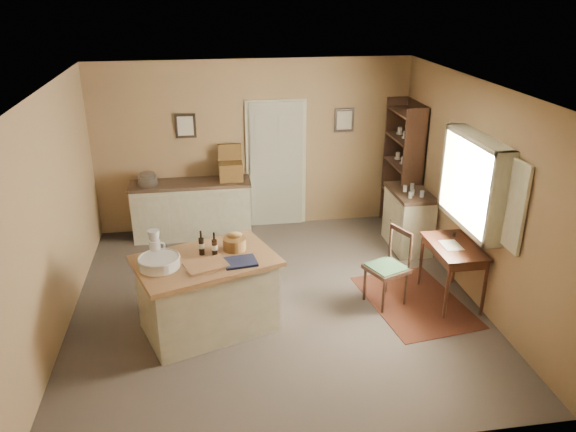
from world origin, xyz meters
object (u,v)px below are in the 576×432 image
(work_island, at_px, (207,292))
(right_cabinet, at_px, (408,219))
(desk_chair, at_px, (386,269))
(sideboard, at_px, (192,207))
(writing_desk, at_px, (454,252))
(shelving_unit, at_px, (405,168))

(work_island, height_order, right_cabinet, work_island)
(desk_chair, bearing_deg, sideboard, 111.81)
(sideboard, relative_size, right_cabinet, 1.87)
(work_island, xyz_separation_m, writing_desk, (3.05, 0.19, 0.19))
(writing_desk, relative_size, shelving_unit, 0.44)
(work_island, height_order, desk_chair, work_island)
(sideboard, xyz_separation_m, right_cabinet, (3.22, -0.90, -0.02))
(desk_chair, height_order, right_cabinet, right_cabinet)
(right_cabinet, height_order, shelving_unit, shelving_unit)
(sideboard, bearing_deg, desk_chair, -45.47)
(writing_desk, distance_m, desk_chair, 0.86)
(work_island, xyz_separation_m, sideboard, (-0.17, 2.66, -0.00))
(work_island, bearing_deg, desk_chair, -13.36)
(sideboard, height_order, right_cabinet, sideboard)
(work_island, relative_size, sideboard, 0.95)
(right_cabinet, bearing_deg, work_island, -149.95)
(sideboard, bearing_deg, writing_desk, -37.51)
(writing_desk, height_order, right_cabinet, right_cabinet)
(work_island, xyz_separation_m, shelving_unit, (3.21, 2.46, 0.55))
(work_island, bearing_deg, sideboard, 74.16)
(work_island, distance_m, sideboard, 2.67)
(work_island, distance_m, desk_chair, 2.23)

